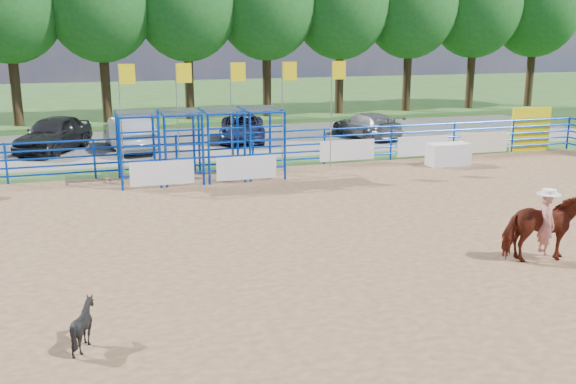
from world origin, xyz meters
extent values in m
plane|color=#365C24|center=(0.00, 0.00, 0.00)|extent=(120.00, 120.00, 0.00)
cube|color=#8F6947|center=(0.00, 0.00, 0.01)|extent=(30.00, 20.00, 0.02)
cube|color=slate|center=(0.00, 17.00, 0.01)|extent=(40.00, 10.00, 0.01)
cube|color=silver|center=(7.73, 8.30, 0.47)|extent=(1.69, 0.80, 0.90)
imported|color=maroon|center=(3.90, -2.35, 0.84)|extent=(2.02, 1.10, 1.63)
imported|color=#AA1C18|center=(3.90, -2.35, 1.68)|extent=(0.41, 0.57, 1.45)
cylinder|color=white|center=(3.90, -2.35, 2.43)|extent=(0.54, 0.54, 0.12)
imported|color=black|center=(-6.42, -3.57, 0.43)|extent=(0.96, 0.92, 0.81)
imported|color=black|center=(-7.66, 16.41, 0.82)|extent=(3.74, 5.12, 1.62)
imported|color=gray|center=(-4.37, 15.73, 0.80)|extent=(2.28, 4.97, 1.58)
imported|color=#161937|center=(1.16, 16.72, 0.66)|extent=(3.18, 5.05, 1.30)
imported|color=#555558|center=(7.50, 15.91, 0.65)|extent=(2.70, 4.72, 1.29)
cube|color=white|center=(-3.80, 7.77, 0.55)|extent=(2.20, 0.04, 0.85)
cube|color=white|center=(-0.80, 7.77, 0.55)|extent=(2.20, 0.04, 0.85)
cube|color=white|center=(4.00, 9.96, 0.55)|extent=(2.40, 0.04, 0.85)
cube|color=white|center=(7.50, 9.96, 0.55)|extent=(2.40, 0.04, 0.85)
cube|color=beige|center=(10.50, 9.96, 0.55)|extent=(2.40, 0.04, 0.90)
cube|color=yellow|center=(13.00, 10.10, 1.00)|extent=(2.00, 0.12, 2.00)
cylinder|color=#3F2B19|center=(-10.00, 26.00, 2.40)|extent=(0.56, 0.56, 4.80)
cylinder|color=#3F2B19|center=(-5.00, 26.00, 2.40)|extent=(0.56, 0.56, 4.80)
cylinder|color=#3F2B19|center=(0.00, 26.00, 2.40)|extent=(0.56, 0.56, 4.80)
cylinder|color=#3F2B19|center=(5.00, 26.00, 2.40)|extent=(0.56, 0.56, 4.80)
cylinder|color=#3F2B19|center=(10.00, 26.00, 2.40)|extent=(0.56, 0.56, 4.80)
cylinder|color=#3F2B19|center=(15.00, 26.00, 2.40)|extent=(0.56, 0.56, 4.80)
cylinder|color=#3F2B19|center=(20.00, 26.00, 2.40)|extent=(0.56, 0.56, 4.80)
cylinder|color=#3F2B19|center=(25.00, 26.00, 2.40)|extent=(0.56, 0.56, 4.80)
camera|label=1|loc=(-6.07, -14.19, 5.26)|focal=40.00mm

